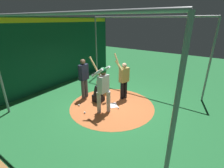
{
  "coord_description": "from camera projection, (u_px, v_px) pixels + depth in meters",
  "views": [
    {
      "loc": [
        3.36,
        -4.86,
        3.29
      ],
      "look_at": [
        0.0,
        0.0,
        0.95
      ],
      "focal_mm": 26.33,
      "sensor_mm": 36.0,
      "label": 1
    }
  ],
  "objects": [
    {
      "name": "baseball_1",
      "position": [
        118.0,
        108.0,
        6.45
      ],
      "size": [
        0.07,
        0.07,
        0.07
      ],
      "primitive_type": "sphere",
      "color": "white",
      "rests_on": "dirt_circle"
    },
    {
      "name": "dirt_circle",
      "position": [
        112.0,
        106.0,
        6.71
      ],
      "size": [
        3.4,
        3.4,
        0.01
      ],
      "primitive_type": "cylinder",
      "color": "#B76033",
      "rests_on": "ground"
    },
    {
      "name": "visitor",
      "position": [
        124.0,
        78.0,
        7.02
      ],
      "size": [
        0.62,
        0.51,
        1.99
      ],
      "rotation": [
        0.0,
        0.0,
        -0.29
      ],
      "color": "black",
      "rests_on": "ground"
    },
    {
      "name": "umpire",
      "position": [
        84.0,
        77.0,
        7.07
      ],
      "size": [
        0.22,
        0.49,
        1.75
      ],
      "color": "#4C4C51",
      "rests_on": "ground"
    },
    {
      "name": "cage_frame",
      "position": [
        112.0,
        47.0,
        5.83
      ],
      "size": [
        5.96,
        5.34,
        3.43
      ],
      "color": "gray",
      "rests_on": "ground"
    },
    {
      "name": "baseball_0",
      "position": [
        79.0,
        105.0,
        6.66
      ],
      "size": [
        0.07,
        0.07,
        0.07
      ],
      "primitive_type": "sphere",
      "color": "white",
      "rests_on": "dirt_circle"
    },
    {
      "name": "baseball_2",
      "position": [
        85.0,
        113.0,
        6.12
      ],
      "size": [
        0.07,
        0.07,
        0.07
      ],
      "primitive_type": "sphere",
      "color": "white",
      "rests_on": "dirt_circle"
    },
    {
      "name": "ground_plane",
      "position": [
        112.0,
        106.0,
        6.71
      ],
      "size": [
        25.19,
        25.19,
        0.0
      ],
      "primitive_type": "plane",
      "color": "#216633"
    },
    {
      "name": "batter",
      "position": [
        103.0,
        86.0,
        5.86
      ],
      "size": [
        0.68,
        0.49,
        2.1
      ],
      "color": "#BCBCC0",
      "rests_on": "ground"
    },
    {
      "name": "home_plate",
      "position": [
        112.0,
        105.0,
        6.7
      ],
      "size": [
        0.59,
        0.59,
        0.01
      ],
      "primitive_type": "cube",
      "rotation": [
        0.0,
        0.0,
        0.79
      ],
      "color": "white",
      "rests_on": "dirt_circle"
    },
    {
      "name": "catcher",
      "position": [
        99.0,
        93.0,
        6.93
      ],
      "size": [
        0.58,
        0.4,
        0.99
      ],
      "color": "black",
      "rests_on": "ground"
    },
    {
      "name": "back_wall",
      "position": [
        48.0,
        54.0,
        8.09
      ],
      "size": [
        0.23,
        9.19,
        3.4
      ],
      "color": "#0F472D",
      "rests_on": "ground"
    }
  ]
}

